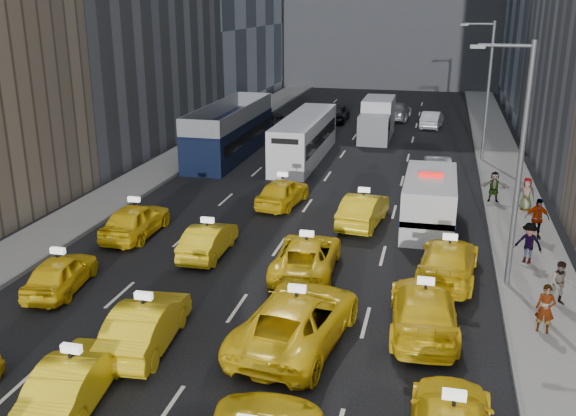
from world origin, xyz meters
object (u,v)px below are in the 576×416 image
(box_truck, at_px, (377,119))
(nypd_van, at_px, (429,202))
(city_bus, at_px, (305,138))
(pedestrian_0, at_px, (545,309))
(double_decker, at_px, (230,131))

(box_truck, bearing_deg, nypd_van, -82.54)
(city_bus, bearing_deg, pedestrian_0, -55.02)
(nypd_van, distance_m, double_decker, 17.98)
(double_decker, xyz_separation_m, pedestrian_0, (17.57, -21.43, -0.76))
(box_truck, bearing_deg, pedestrian_0, -79.51)
(nypd_van, xyz_separation_m, box_truck, (-4.50, 19.76, 0.28))
(nypd_van, height_order, double_decker, double_decker)
(nypd_van, height_order, box_truck, box_truck)
(nypd_van, bearing_deg, box_truck, 102.11)
(double_decker, distance_m, box_truck, 12.23)
(double_decker, relative_size, city_bus, 1.07)
(nypd_van, xyz_separation_m, city_bus, (-8.50, 11.79, 0.25))
(city_bus, relative_size, box_truck, 1.70)
(pedestrian_0, bearing_deg, double_decker, 143.90)
(nypd_van, relative_size, double_decker, 0.51)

